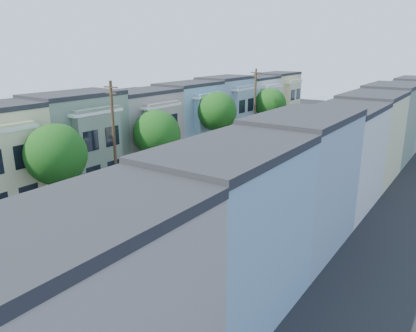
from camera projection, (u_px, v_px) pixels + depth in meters
ground at (155, 217)px, 31.96m from camera, size 160.00×160.00×0.00m
road_slab at (248, 171)px, 43.81m from camera, size 12.00×70.00×0.02m
curb_left at (202, 162)px, 47.09m from camera, size 0.30×70.00×0.15m
curb_right at (301, 180)px, 40.49m from camera, size 0.30×70.00×0.15m
sidewalk_left at (193, 160)px, 47.79m from camera, size 2.60×70.00×0.15m
sidewalk_right at (313, 183)px, 39.78m from camera, size 2.60×70.00×0.15m
centerline at (248, 171)px, 43.81m from camera, size 0.12×70.00×0.01m
townhouse_row_left at (169, 156)px, 49.89m from camera, size 5.00×70.00×8.50m
townhouse_row_right at (353, 191)px, 37.73m from camera, size 5.00×70.00×8.50m
tree_b at (55, 155)px, 30.84m from camera, size 4.70×4.70×7.35m
tree_c at (156, 134)px, 40.01m from camera, size 4.70×4.70×7.01m
tree_d at (216, 112)px, 48.33m from camera, size 4.70×4.70×7.86m
tree_e at (270, 104)px, 59.81m from camera, size 4.70×4.70×7.17m
tree_far_r at (357, 122)px, 51.57m from camera, size 3.10×3.10×5.29m
utility_pole_near at (114, 139)px, 35.53m from camera, size 1.60×0.26×10.00m
utility_pole_far at (255, 105)px, 56.07m from camera, size 1.60×0.26×10.00m
fedex_truck at (207, 186)px, 34.10m from camera, size 2.38×6.18×2.97m
lead_sedan at (251, 177)px, 39.59m from camera, size 2.87×5.26×1.40m
parked_left_b at (27, 228)px, 28.27m from camera, size 1.84×4.29×1.39m
parked_left_c at (130, 190)px, 36.19m from camera, size 1.77×4.09×1.22m
parked_left_d at (196, 164)px, 44.14m from camera, size 1.85×4.09×1.29m
parked_right_a at (108, 280)px, 21.82m from camera, size 1.79×4.61×1.49m
parked_right_b at (187, 234)px, 27.30m from camera, size 2.43×5.04×1.47m
parked_right_c at (304, 165)px, 43.77m from camera, size 1.73×4.24×1.36m
parked_right_d at (336, 145)px, 52.35m from camera, size 2.94×5.48×1.46m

